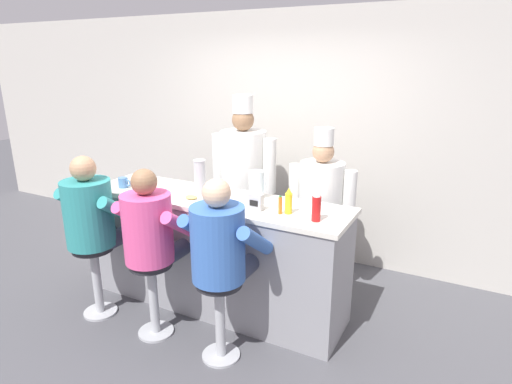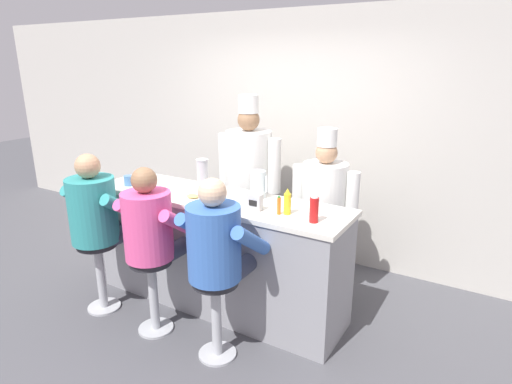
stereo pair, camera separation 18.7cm
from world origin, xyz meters
name	(u,v)px [view 1 (the left image)]	position (x,y,z in m)	size (l,w,h in m)	color
ground_plane	(198,321)	(0.00, 0.00, 0.00)	(20.00, 20.00, 0.00)	#4C4C51
wall_back	(284,136)	(0.00, 1.78, 1.35)	(10.00, 0.06, 2.70)	beige
diner_counter	(216,252)	(0.00, 0.32, 0.52)	(2.40, 0.63, 1.04)	gray
ketchup_bottle_red	(316,206)	(0.97, 0.19, 1.16)	(0.07, 0.07, 0.24)	red
mustard_bottle_yellow	(289,201)	(0.73, 0.25, 1.14)	(0.06, 0.06, 0.21)	yellow
hot_sauce_bottle_orange	(280,205)	(0.68, 0.21, 1.11)	(0.03, 0.03, 0.15)	orange
water_pitcher_clear	(257,184)	(0.32, 0.49, 1.16)	(0.15, 0.13, 0.24)	silver
breakfast_plate	(191,199)	(-0.12, 0.15, 1.06)	(0.24, 0.24, 0.05)	white
cereal_bowl	(225,207)	(0.26, 0.08, 1.07)	(0.15, 0.15, 0.05)	#B24C47
coffee_mug_blue	(124,183)	(-0.91, 0.18, 1.09)	(0.14, 0.09, 0.09)	#4C7AB2
coffee_mug_tan	(142,181)	(-0.81, 0.32, 1.08)	(0.14, 0.09, 0.08)	beige
cup_stack_steel	(200,177)	(-0.17, 0.35, 1.20)	(0.11, 0.11, 0.31)	#B7BABF
napkin_dispenser_chrome	(256,202)	(0.47, 0.20, 1.11)	(0.12, 0.07, 0.13)	silver
diner_seated_teal	(92,218)	(-0.85, -0.27, 0.90)	(0.61, 0.60, 1.44)	#B2B5BA
diner_seated_pink	(151,233)	(-0.21, -0.27, 0.89)	(0.58, 0.58, 1.41)	#B2B5BA
diner_seated_blue	(221,249)	(0.43, -0.27, 0.89)	(0.59, 0.58, 1.42)	#B2B5BA
cook_in_whites_near	(243,177)	(-0.14, 1.08, 1.02)	(0.72, 0.46, 1.85)	#232328
cook_in_whites_far	(321,207)	(0.76, 0.93, 0.89)	(0.63, 0.40, 1.62)	#232328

